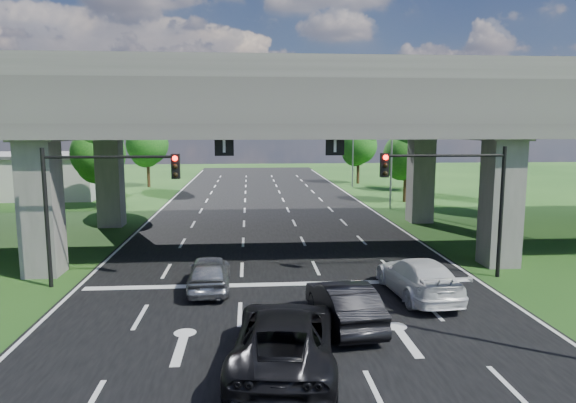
{
  "coord_description": "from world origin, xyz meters",
  "views": [
    {
      "loc": [
        -1.41,
        -18.16,
        6.82
      ],
      "look_at": [
        0.56,
        7.58,
        3.1
      ],
      "focal_mm": 32.0,
      "sensor_mm": 36.0,
      "label": 1
    }
  ],
  "objects": [
    {
      "name": "tree_left_far",
      "position": [
        -12.95,
        42.0,
        5.14
      ],
      "size": [
        4.8,
        4.8,
        8.32
      ],
      "color": "black",
      "rests_on": "ground"
    },
    {
      "name": "car_trailing",
      "position": [
        -0.44,
        -4.26,
        0.88
      ],
      "size": [
        3.54,
        6.41,
        1.7
      ],
      "primitive_type": "imported",
      "rotation": [
        0.0,
        0.0,
        3.02
      ],
      "color": "black",
      "rests_on": "road"
    },
    {
      "name": "tree_left_mid",
      "position": [
        -16.95,
        34.0,
        4.17
      ],
      "size": [
        3.91,
        3.9,
        6.76
      ],
      "color": "black",
      "rests_on": "ground"
    },
    {
      "name": "car_silver",
      "position": [
        -3.12,
        3.0,
        0.77
      ],
      "size": [
        1.86,
        4.37,
        1.47
      ],
      "primitive_type": "imported",
      "rotation": [
        0.0,
        0.0,
        3.17
      ],
      "color": "#96989D",
      "rests_on": "road"
    },
    {
      "name": "ground",
      "position": [
        0.0,
        0.0,
        0.0
      ],
      "size": [
        160.0,
        160.0,
        0.0
      ],
      "primitive_type": "plane",
      "color": "#1B4014",
      "rests_on": "ground"
    },
    {
      "name": "tree_left_near",
      "position": [
        -13.95,
        26.0,
        4.82
      ],
      "size": [
        4.5,
        4.5,
        7.8
      ],
      "color": "black",
      "rests_on": "ground"
    },
    {
      "name": "car_white",
      "position": [
        5.4,
        1.52,
        0.81
      ],
      "size": [
        2.53,
        5.49,
        1.56
      ],
      "primitive_type": "imported",
      "rotation": [
        0.0,
        0.0,
        3.21
      ],
      "color": "silver",
      "rests_on": "road"
    },
    {
      "name": "signal_right",
      "position": [
        7.82,
        3.94,
        4.19
      ],
      "size": [
        5.76,
        0.54,
        6.0
      ],
      "color": "black",
      "rests_on": "ground"
    },
    {
      "name": "warehouse",
      "position": [
        -26.0,
        35.0,
        2.0
      ],
      "size": [
        20.0,
        10.0,
        4.0
      ],
      "primitive_type": "cube",
      "color": "#9E9E99",
      "rests_on": "ground"
    },
    {
      "name": "signal_left",
      "position": [
        -7.82,
        3.94,
        4.19
      ],
      "size": [
        5.76,
        0.54,
        6.0
      ],
      "color": "black",
      "rests_on": "ground"
    },
    {
      "name": "tree_right_near",
      "position": [
        13.05,
        28.0,
        4.5
      ],
      "size": [
        4.2,
        4.2,
        7.28
      ],
      "color": "black",
      "rests_on": "ground"
    },
    {
      "name": "car_dark",
      "position": [
        1.8,
        -1.33,
        0.8
      ],
      "size": [
        2.19,
        4.86,
        1.55
      ],
      "primitive_type": "imported",
      "rotation": [
        0.0,
        0.0,
        3.26
      ],
      "color": "black",
      "rests_on": "road"
    },
    {
      "name": "tree_right_mid",
      "position": [
        16.05,
        36.0,
        4.17
      ],
      "size": [
        3.91,
        3.9,
        6.76
      ],
      "color": "black",
      "rests_on": "ground"
    },
    {
      "name": "overpass",
      "position": [
        0.0,
        12.0,
        7.92
      ],
      "size": [
        80.0,
        15.0,
        10.0
      ],
      "color": "#3C3937",
      "rests_on": "ground"
    },
    {
      "name": "road",
      "position": [
        0.0,
        10.0,
        0.01
      ],
      "size": [
        18.0,
        120.0,
        0.03
      ],
      "primitive_type": "cube",
      "color": "black",
      "rests_on": "ground"
    },
    {
      "name": "streetlight_far",
      "position": [
        10.1,
        24.0,
        5.85
      ],
      "size": [
        3.38,
        0.25,
        10.0
      ],
      "color": "gray",
      "rests_on": "ground"
    },
    {
      "name": "tree_right_far",
      "position": [
        12.05,
        44.0,
        4.82
      ],
      "size": [
        4.5,
        4.5,
        7.8
      ],
      "color": "black",
      "rests_on": "ground"
    },
    {
      "name": "streetlight_beyond",
      "position": [
        10.1,
        40.0,
        5.85
      ],
      "size": [
        3.38,
        0.25,
        10.0
      ],
      "color": "gray",
      "rests_on": "ground"
    }
  ]
}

